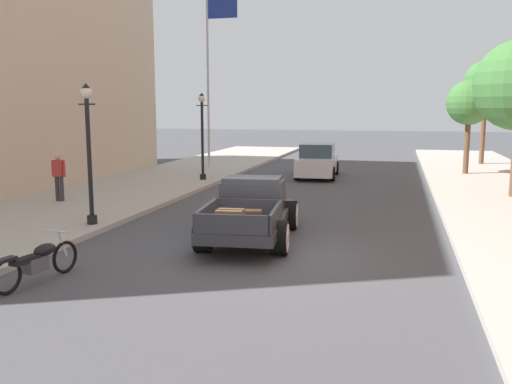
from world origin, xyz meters
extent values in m
plane|color=#47474C|center=(0.00, 0.00, 0.00)|extent=(140.00, 140.00, 0.00)
cube|color=#333338|center=(-0.44, 1.33, 0.54)|extent=(2.24, 5.05, 0.24)
cube|color=#333338|center=(-0.48, 1.68, 1.06)|extent=(1.66, 1.25, 0.80)
cube|color=#333338|center=(-0.47, 1.63, 1.52)|extent=(1.52, 1.07, 0.12)
cube|color=#3D4C5B|center=(-0.54, 2.25, 1.22)|extent=(1.32, 0.17, 0.44)
cube|color=#333338|center=(-0.61, 2.97, 0.92)|extent=(1.46, 1.63, 0.52)
cube|color=silver|center=(-0.69, 3.77, 0.90)|extent=(0.69, 0.17, 0.47)
cube|color=#333338|center=(-0.30, -0.06, 0.68)|extent=(1.89, 2.26, 0.04)
cube|color=#333338|center=(-1.11, -0.14, 0.90)|extent=(0.29, 2.10, 0.44)
cube|color=#333338|center=(0.50, 0.02, 0.90)|extent=(0.29, 2.10, 0.44)
cube|color=#333338|center=(-0.20, -1.06, 0.90)|extent=(1.62, 0.24, 0.44)
cube|color=#333338|center=(-0.40, 0.95, 0.90)|extent=(1.62, 0.24, 0.44)
cylinder|color=black|center=(-1.47, 2.58, 0.40)|extent=(0.44, 0.83, 0.80)
cylinder|color=silver|center=(-1.66, 2.56, 0.40)|extent=(0.08, 0.65, 0.66)
cylinder|color=silver|center=(-1.67, 2.56, 0.40)|extent=(0.04, 0.24, 0.24)
cylinder|color=black|center=(0.31, 2.76, 0.40)|extent=(0.44, 0.83, 0.80)
cylinder|color=silver|center=(0.50, 2.78, 0.40)|extent=(0.08, 0.65, 0.66)
cylinder|color=silver|center=(0.51, 2.78, 0.40)|extent=(0.04, 0.24, 0.24)
cylinder|color=black|center=(-1.20, -0.10, 0.40)|extent=(0.44, 0.83, 0.80)
cylinder|color=silver|center=(-1.38, -0.12, 0.40)|extent=(0.08, 0.65, 0.66)
cylinder|color=silver|center=(-1.39, -0.12, 0.40)|extent=(0.04, 0.24, 0.24)
cylinder|color=black|center=(0.59, 0.08, 0.40)|extent=(0.44, 0.83, 0.80)
cylinder|color=silver|center=(0.77, 0.10, 0.40)|extent=(0.08, 0.65, 0.66)
cylinder|color=silver|center=(0.78, 0.10, 0.40)|extent=(0.04, 0.24, 0.24)
cube|color=olive|center=(-0.45, -0.43, 0.90)|extent=(0.64, 0.50, 0.40)
cube|color=#3D2D1E|center=(-0.45, -0.43, 0.90)|extent=(0.62, 0.11, 0.42)
cube|color=brown|center=(-0.11, 0.26, 0.84)|extent=(0.50, 0.41, 0.28)
torus|color=black|center=(-3.36, -2.38, 0.33)|extent=(0.18, 0.67, 0.67)
torus|color=black|center=(-3.60, -3.81, 0.33)|extent=(0.18, 0.67, 0.67)
cube|color=#4C4C51|center=(-3.49, -3.15, 0.38)|extent=(0.31, 0.47, 0.28)
ellipsoid|color=black|center=(-3.45, -2.90, 0.61)|extent=(0.34, 0.56, 0.24)
cube|color=black|center=(-3.53, -3.39, 0.53)|extent=(0.31, 0.59, 0.10)
cylinder|color=silver|center=(-3.37, -2.44, 0.64)|extent=(0.09, 0.26, 0.58)
cylinder|color=silver|center=(-3.39, -2.56, 0.91)|extent=(0.62, 0.14, 0.04)
cube|color=black|center=(-3.60, -3.81, 0.66)|extent=(0.24, 0.42, 0.06)
cube|color=silver|center=(-0.61, 14.43, 0.61)|extent=(1.91, 4.37, 0.80)
cube|color=#384C5B|center=(-0.60, 14.28, 1.33)|extent=(1.61, 2.06, 0.64)
cylinder|color=black|center=(-1.49, 15.68, 0.33)|extent=(0.25, 0.67, 0.66)
cylinder|color=black|center=(0.16, 15.75, 0.33)|extent=(0.25, 0.67, 0.66)
cylinder|color=black|center=(-1.38, 13.10, 0.33)|extent=(0.25, 0.67, 0.66)
cylinder|color=black|center=(0.27, 13.17, 0.33)|extent=(0.25, 0.67, 0.66)
cylinder|color=#333338|center=(-8.24, 4.51, 0.58)|extent=(0.14, 0.14, 0.86)
cylinder|color=#333338|center=(-8.06, 4.51, 0.58)|extent=(0.14, 0.14, 0.86)
cube|color=#B23333|center=(-8.15, 4.51, 1.29)|extent=(0.36, 0.22, 0.56)
cylinder|color=#B23333|center=(-8.37, 4.51, 1.26)|extent=(0.09, 0.09, 0.54)
cylinder|color=#B23333|center=(-7.93, 4.51, 1.26)|extent=(0.09, 0.09, 0.54)
sphere|color=tan|center=(-8.15, 4.51, 1.69)|extent=(0.22, 0.22, 0.22)
cylinder|color=black|center=(-5.02, 1.39, 0.27)|extent=(0.28, 0.28, 0.24)
cylinder|color=black|center=(-5.02, 1.39, 1.99)|extent=(0.12, 0.12, 3.20)
cylinder|color=black|center=(-5.02, 1.39, 3.44)|extent=(0.50, 0.04, 0.04)
sphere|color=silver|center=(-5.02, 1.39, 3.75)|extent=(0.32, 0.32, 0.32)
cone|color=black|center=(-5.02, 1.39, 3.93)|extent=(0.24, 0.24, 0.14)
cylinder|color=black|center=(-5.31, 11.14, 0.27)|extent=(0.28, 0.28, 0.24)
cylinder|color=black|center=(-5.31, 11.14, 1.99)|extent=(0.12, 0.12, 3.20)
cylinder|color=black|center=(-5.31, 11.14, 3.44)|extent=(0.50, 0.04, 0.04)
sphere|color=silver|center=(-5.31, 11.14, 3.75)|extent=(0.32, 0.32, 0.32)
cone|color=black|center=(-5.31, 11.14, 3.93)|extent=(0.24, 0.24, 0.14)
cylinder|color=#B2B2B7|center=(-6.90, 16.49, 4.65)|extent=(0.12, 0.12, 9.00)
cube|color=navy|center=(-6.04, 16.49, 8.50)|extent=(1.60, 0.03, 1.00)
cylinder|color=brown|center=(6.39, 16.52, 1.47)|extent=(0.26, 0.26, 2.63)
sphere|color=#3D7538|center=(6.39, 16.52, 3.60)|extent=(2.17, 2.17, 2.17)
cylinder|color=brown|center=(7.82, 21.72, 2.01)|extent=(0.26, 0.26, 3.73)
sphere|color=#3D7538|center=(7.82, 21.72, 4.78)|extent=(2.42, 2.42, 2.42)
camera|label=1|loc=(3.12, -11.84, 3.35)|focal=38.29mm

